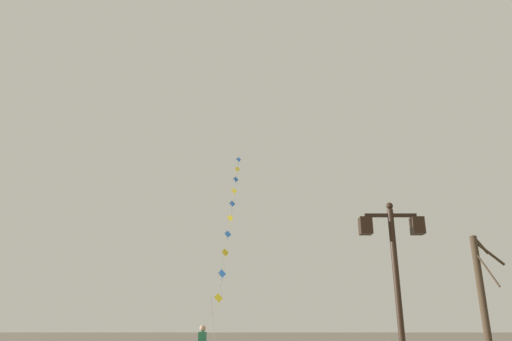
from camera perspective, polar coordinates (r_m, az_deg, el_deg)
twin_lantern_lamp_post at (r=11.11m, az=16.94°, el=-10.62°), size 1.49×0.28×4.48m
kite_train at (r=26.67m, az=-3.16°, el=-6.30°), size 0.74×14.57×13.76m
bare_tree at (r=17.89m, az=26.48°, el=-14.19°), size 1.09×1.53×4.73m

